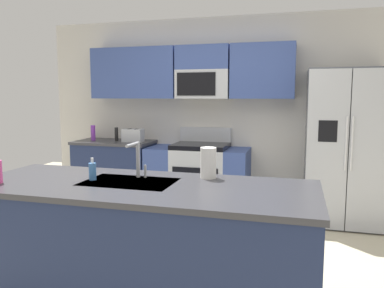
% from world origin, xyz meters
% --- Properties ---
extents(ground_plane, '(9.00, 9.00, 0.00)m').
position_xyz_m(ground_plane, '(0.00, 0.00, 0.00)').
color(ground_plane, beige).
rests_on(ground_plane, ground).
extents(kitchen_wall_unit, '(5.20, 0.43, 2.60)m').
position_xyz_m(kitchen_wall_unit, '(-0.14, 2.08, 1.47)').
color(kitchen_wall_unit, beige).
rests_on(kitchen_wall_unit, ground).
extents(back_counter, '(1.10, 0.63, 0.90)m').
position_xyz_m(back_counter, '(-1.52, 1.80, 0.45)').
color(back_counter, '#1E2A4D').
rests_on(back_counter, ground).
extents(range_oven, '(1.36, 0.61, 1.10)m').
position_xyz_m(range_oven, '(-0.28, 1.80, 0.44)').
color(range_oven, '#B7BABF').
rests_on(range_oven, ground).
extents(refrigerator, '(0.90, 0.76, 1.85)m').
position_xyz_m(refrigerator, '(1.55, 1.73, 0.93)').
color(refrigerator, '#4C4F54').
rests_on(refrigerator, ground).
extents(island_counter, '(2.55, 0.99, 0.90)m').
position_xyz_m(island_counter, '(-0.10, -0.59, 0.45)').
color(island_counter, '#1E2A4D').
rests_on(island_counter, ground).
extents(toaster, '(0.28, 0.16, 0.18)m').
position_xyz_m(toaster, '(-1.20, 1.75, 0.99)').
color(toaster, '#B7BABF').
rests_on(toaster, back_counter).
extents(pepper_mill, '(0.05, 0.05, 0.19)m').
position_xyz_m(pepper_mill, '(-1.48, 1.80, 1.00)').
color(pepper_mill, black).
rests_on(pepper_mill, back_counter).
extents(bottle_purple, '(0.06, 0.06, 0.22)m').
position_xyz_m(bottle_purple, '(-1.83, 1.77, 1.01)').
color(bottle_purple, purple).
rests_on(bottle_purple, back_counter).
extents(sink_faucet, '(0.08, 0.21, 0.28)m').
position_xyz_m(sink_faucet, '(-0.19, -0.40, 1.07)').
color(sink_faucet, '#B7BABF').
rests_on(sink_faucet, island_counter).
extents(soap_dispenser, '(0.06, 0.06, 0.17)m').
position_xyz_m(soap_dispenser, '(-0.49, -0.56, 0.97)').
color(soap_dispenser, '#4C8CD8').
rests_on(soap_dispenser, island_counter).
extents(paper_towel_roll, '(0.12, 0.12, 0.24)m').
position_xyz_m(paper_towel_roll, '(0.34, -0.26, 1.02)').
color(paper_towel_roll, white).
rests_on(paper_towel_roll, island_counter).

